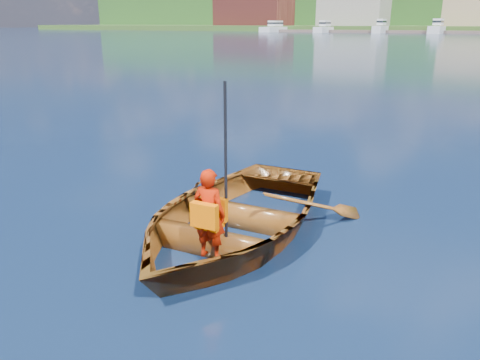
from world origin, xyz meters
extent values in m
plane|color=#142D47|center=(0.00, 0.00, 0.00)|extent=(600.00, 600.00, 0.00)
imported|color=brown|center=(-0.25, -0.56, 0.29)|extent=(3.36, 4.49, 0.89)
imported|color=#B41702|center=(-0.04, -1.45, 0.67)|extent=(0.44, 0.30, 1.14)
cube|color=#F06500|center=(-0.03, -1.57, 0.70)|extent=(0.35, 0.12, 0.30)
cube|color=#F06500|center=(-0.05, -1.33, 0.70)|extent=(0.34, 0.10, 0.30)
cube|color=#F06500|center=(-0.04, -1.45, 0.52)|extent=(0.32, 0.24, 0.05)
cylinder|color=black|center=(0.10, -1.29, 1.17)|extent=(0.04, 0.04, 2.14)
cube|color=brown|center=(-90.00, 165.00, 7.00)|extent=(28.00, 16.00, 10.00)
cube|color=gray|center=(-50.00, 165.00, 9.00)|extent=(22.00, 16.00, 14.00)
cube|color=silver|center=(-70.38, 143.00, 0.74)|extent=(3.89, 13.91, 1.86)
cube|color=silver|center=(-70.38, 144.39, 2.76)|extent=(2.73, 6.26, 1.80)
cube|color=black|center=(-70.38, 144.39, 2.86)|extent=(2.80, 6.54, 0.50)
cube|color=silver|center=(-52.61, 143.00, 0.77)|extent=(3.01, 10.77, 1.92)
cube|color=silver|center=(-52.61, 144.08, 2.82)|extent=(2.11, 4.85, 1.80)
cube|color=black|center=(-52.61, 144.08, 2.92)|extent=(2.17, 5.06, 0.50)
cube|color=silver|center=(-34.69, 143.00, 0.92)|extent=(2.66, 9.51, 2.30)
cube|color=silver|center=(-34.69, 143.95, 3.20)|extent=(1.86, 4.28, 1.80)
cube|color=black|center=(-34.69, 143.95, 3.30)|extent=(1.92, 4.47, 0.50)
cube|color=silver|center=(-18.74, 143.00, 0.92)|extent=(3.26, 11.63, 2.31)
cube|color=silver|center=(-18.74, 144.16, 3.21)|extent=(2.28, 5.23, 1.80)
cube|color=black|center=(-18.74, 144.16, 3.31)|extent=(2.34, 5.47, 0.50)
cylinder|color=#382314|center=(-165.54, 245.02, 14.49)|extent=(0.80, 0.80, 2.98)
cylinder|color=#382314|center=(-86.87, 212.65, 7.87)|extent=(0.80, 0.80, 2.68)
sphere|color=#1D571D|center=(-86.87, 212.65, 11.45)|extent=(5.01, 5.01, 5.01)
cylinder|color=#382314|center=(-26.52, 214.00, 8.70)|extent=(0.80, 0.80, 3.79)
camera|label=1|loc=(2.89, -5.76, 2.85)|focal=35.00mm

